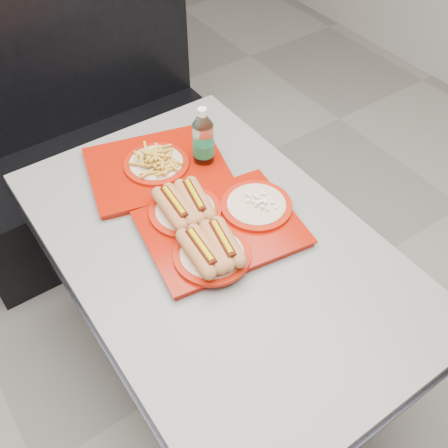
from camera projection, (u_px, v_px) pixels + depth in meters
ground at (218, 359)px, 2.21m from camera, size 6.00×6.00×0.00m
diner_table at (217, 274)px, 1.78m from camera, size 0.92×1.42×0.75m
booth_bench at (90, 149)px, 2.53m from camera, size 1.30×0.57×1.35m
tray_near at (215, 225)px, 1.66m from camera, size 0.54×0.46×0.11m
tray_far at (157, 165)px, 1.87m from camera, size 0.56×0.49×0.09m
water_bottle at (203, 142)px, 1.84m from camera, size 0.08×0.08×0.25m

